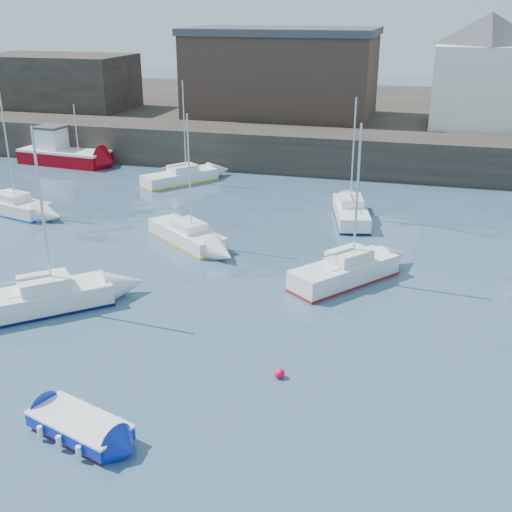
% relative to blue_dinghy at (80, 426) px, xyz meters
% --- Properties ---
extents(water, '(220.00, 220.00, 0.00)m').
position_rel_blue_dinghy_xyz_m(water, '(2.25, 0.24, -0.35)').
color(water, '#2D4760').
rests_on(water, ground).
extents(quay_wall, '(90.00, 5.00, 3.00)m').
position_rel_blue_dinghy_xyz_m(quay_wall, '(2.25, 35.24, 1.15)').
color(quay_wall, '#28231E').
rests_on(quay_wall, ground).
extents(land_strip, '(90.00, 32.00, 2.80)m').
position_rel_blue_dinghy_xyz_m(land_strip, '(2.25, 53.24, 1.05)').
color(land_strip, '#28231E').
rests_on(land_strip, ground).
extents(bldg_east_d, '(11.14, 11.14, 8.95)m').
position_rel_blue_dinghy_xyz_m(bldg_east_d, '(13.25, 41.74, 7.01)').
color(bldg_east_d, white).
rests_on(bldg_east_d, land_strip).
extents(warehouse, '(16.40, 10.40, 7.60)m').
position_rel_blue_dinghy_xyz_m(warehouse, '(-3.75, 43.24, 6.26)').
color(warehouse, '#3D2D26').
rests_on(warehouse, land_strip).
extents(bldg_west, '(14.00, 8.00, 5.00)m').
position_rel_blue_dinghy_xyz_m(bldg_west, '(-25.75, 42.24, 4.95)').
color(bldg_west, '#353028').
rests_on(bldg_west, land_strip).
extents(blue_dinghy, '(3.63, 2.42, 0.64)m').
position_rel_blue_dinghy_xyz_m(blue_dinghy, '(0.00, 0.00, 0.00)').
color(blue_dinghy, '#8E020B').
rests_on(blue_dinghy, ground).
extents(fishing_boat, '(7.67, 3.52, 4.92)m').
position_rel_blue_dinghy_xyz_m(fishing_boat, '(-19.59, 31.76, 0.60)').
color(fishing_boat, '#8E020B').
rests_on(fishing_boat, ground).
extents(sailboat_a, '(5.80, 5.50, 7.89)m').
position_rel_blue_dinghy_xyz_m(sailboat_a, '(-6.01, 7.27, 0.20)').
color(sailboat_a, white).
rests_on(sailboat_a, ground).
extents(sailboat_b, '(5.48, 4.77, 7.13)m').
position_rel_blue_dinghy_xyz_m(sailboat_b, '(-2.98, 16.88, 0.11)').
color(sailboat_b, white).
rests_on(sailboat_b, ground).
extents(sailboat_c, '(4.91, 5.59, 7.47)m').
position_rel_blue_dinghy_xyz_m(sailboat_c, '(6.19, 13.71, 0.22)').
color(sailboat_c, white).
rests_on(sailboat_c, ground).
extents(sailboat_e, '(6.07, 3.29, 7.45)m').
position_rel_blue_dinghy_xyz_m(sailboat_e, '(-15.68, 19.03, 0.13)').
color(sailboat_e, white).
rests_on(sailboat_e, ground).
extents(sailboat_f, '(3.02, 5.87, 7.30)m').
position_rel_blue_dinghy_xyz_m(sailboat_f, '(5.25, 23.21, 0.16)').
color(sailboat_f, white).
rests_on(sailboat_f, ground).
extents(sailboat_h, '(4.90, 5.61, 7.31)m').
position_rel_blue_dinghy_xyz_m(sailboat_h, '(-7.97, 28.57, 0.12)').
color(sailboat_h, white).
rests_on(sailboat_h, ground).
extents(buoy_near, '(0.36, 0.36, 0.36)m').
position_rel_blue_dinghy_xyz_m(buoy_near, '(-7.32, 8.26, -0.35)').
color(buoy_near, '#FA0B44').
rests_on(buoy_near, ground).
extents(buoy_mid, '(0.37, 0.37, 0.37)m').
position_rel_blue_dinghy_xyz_m(buoy_mid, '(5.13, 4.81, -0.35)').
color(buoy_mid, '#FA0B44').
rests_on(buoy_mid, ground).
extents(buoy_far, '(0.44, 0.44, 0.44)m').
position_rel_blue_dinghy_xyz_m(buoy_far, '(5.05, 14.91, -0.35)').
color(buoy_far, '#FA0B44').
rests_on(buoy_far, ground).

